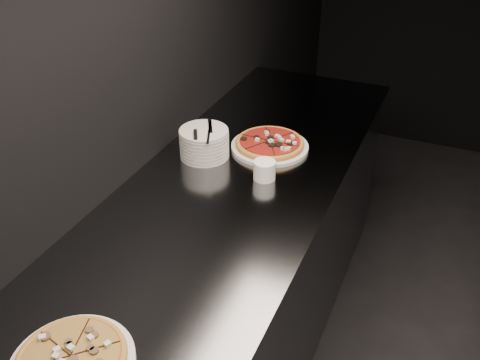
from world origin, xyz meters
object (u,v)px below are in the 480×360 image
at_px(plate_stack, 204,143).
at_px(ramekin, 265,170).
at_px(pizza_mushroom, 72,360).
at_px(pizza_tomato, 270,144).
at_px(counter, 228,284).
at_px(cutlery, 204,131).

height_order(plate_stack, ramekin, plate_stack).
xyz_separation_m(pizza_mushroom, plate_stack, (-0.17, 1.04, 0.04)).
bearing_deg(pizza_tomato, plate_stack, -143.41).
bearing_deg(counter, ramekin, 54.06).
relative_size(cutlery, ramekin, 2.45).
height_order(counter, plate_stack, plate_stack).
relative_size(counter, plate_stack, 12.61).
relative_size(pizza_tomato, cutlery, 1.57).
relative_size(plate_stack, cutlery, 0.95).
bearing_deg(plate_stack, cutlery, -62.38).
bearing_deg(counter, pizza_tomato, 84.87).
relative_size(counter, ramekin, 29.49).
bearing_deg(cutlery, pizza_tomato, 11.46).
bearing_deg(pizza_mushroom, plate_stack, 99.14).
height_order(pizza_tomato, ramekin, ramekin).
xyz_separation_m(counter, plate_stack, (-0.19, 0.20, 0.52)).
height_order(counter, ramekin, ramekin).
distance_m(pizza_tomato, ramekin, 0.24).
xyz_separation_m(plate_stack, ramekin, (0.28, -0.06, -0.02)).
bearing_deg(cutlery, plate_stack, 89.05).
xyz_separation_m(counter, cutlery, (-0.18, 0.18, 0.58)).
xyz_separation_m(pizza_tomato, plate_stack, (-0.22, -0.16, 0.04)).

